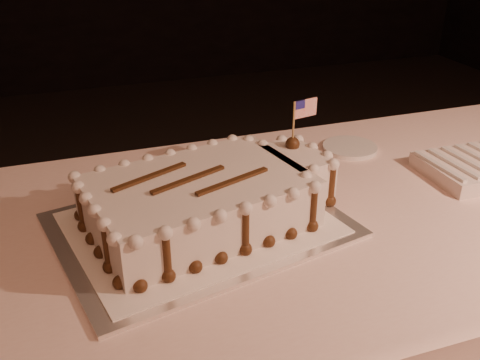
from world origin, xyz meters
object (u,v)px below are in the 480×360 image
object	(u,v)px
banquet_table	(312,345)
side_plate	(350,148)
sheet_cake	(212,197)
cake_board	(200,225)
napkin_stack	(479,166)

from	to	relation	value
banquet_table	side_plate	bearing A→B (deg)	50.83
sheet_cake	side_plate	bearing A→B (deg)	27.67
banquet_table	cake_board	world-z (taller)	cake_board
cake_board	sheet_cake	bearing A→B (deg)	0.14
banquet_table	cake_board	size ratio (longest dim) A/B	4.68
cake_board	side_plate	bearing A→B (deg)	14.68
napkin_stack	cake_board	bearing A→B (deg)	-178.80
banquet_table	napkin_stack	bearing A→B (deg)	2.84
cake_board	sheet_cake	xyz separation A→B (m)	(0.03, 0.01, 0.05)
cake_board	side_plate	size ratio (longest dim) A/B	3.85
sheet_cake	side_plate	size ratio (longest dim) A/B	3.76
sheet_cake	napkin_stack	world-z (taller)	sheet_cake
side_plate	napkin_stack	bearing A→B (deg)	-45.33
cake_board	sheet_cake	distance (m)	0.06
banquet_table	cake_board	xyz separation A→B (m)	(-0.26, 0.01, 0.38)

